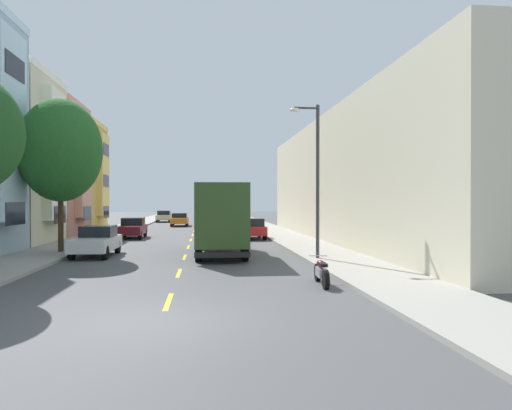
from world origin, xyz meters
The scene contains 18 objects.
ground_plane centered at (0.00, 30.00, 0.00)m, with size 160.00×160.00×0.00m, color #4C4C4F.
sidewalk_left centered at (-7.10, 28.00, 0.07)m, with size 3.20×120.00×0.14m, color #A39E93.
sidewalk_right centered at (7.10, 28.00, 0.07)m, with size 3.20×120.00×0.14m, color #A39E93.
lane_centerline_dashes centered at (0.00, 24.50, 0.00)m, with size 0.14×47.20×0.01m.
townhouse_fourth_terracotta centered at (-14.09, 26.46, 5.02)m, with size 11.60×6.65×10.45m.
townhouse_fifth_mustard centered at (-15.25, 33.31, 4.84)m, with size 13.93×6.65×10.09m.
apartment_block_opposite centered at (13.70, 20.00, 4.23)m, with size 10.00×36.00×8.45m, color beige.
street_tree_second centered at (-6.40, 13.98, 5.35)m, with size 4.16×4.16×7.86m.
street_lamp centered at (5.95, 9.86, 4.17)m, with size 1.35×0.28×6.98m.
delivery_box_truck centered at (1.80, 12.49, 1.98)m, with size 2.53×7.55×3.54m.
parked_wagon_navy centered at (4.38, 43.88, 0.80)m, with size 1.95×4.75×1.50m.
parked_wagon_champagne centered at (-4.43, 51.46, 0.80)m, with size 1.89×4.73×1.50m.
parked_hatchback_burgundy centered at (-4.36, 24.18, 0.76)m, with size 1.74×4.00×1.50m.
parked_hatchback_white centered at (-4.37, 12.91, 0.76)m, with size 1.83×4.04×1.50m.
parked_hatchback_red centered at (4.38, 22.62, 0.76)m, with size 1.81×4.03×1.50m.
parked_sedan_sky centered at (4.23, 51.10, 0.75)m, with size 1.90×4.54×1.43m.
moving_orange_sedan centered at (-1.80, 40.89, 0.75)m, with size 1.80×4.50×1.43m.
parked_motorcycle centered at (4.75, 3.95, 0.41)m, with size 0.62×2.05×0.90m.
Camera 1 is at (0.99, -10.62, 2.72)m, focal length 32.23 mm.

